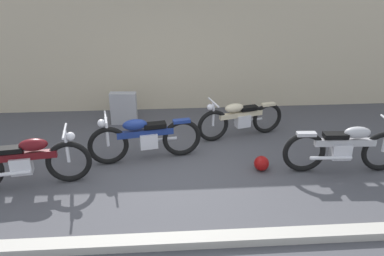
% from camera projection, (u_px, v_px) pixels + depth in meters
% --- Properties ---
extents(ground_plane, '(40.00, 40.00, 0.00)m').
position_uv_depth(ground_plane, '(176.00, 176.00, 6.85)').
color(ground_plane, '#47474C').
extents(building_wall, '(18.00, 0.30, 3.14)m').
position_uv_depth(building_wall, '(170.00, 45.00, 9.30)').
color(building_wall, beige).
rests_on(building_wall, ground_plane).
extents(curb_strip, '(18.00, 0.24, 0.12)m').
position_uv_depth(curb_strip, '(181.00, 241.00, 5.22)').
color(curb_strip, '#B7B2A8').
rests_on(curb_strip, ground_plane).
extents(stone_marker, '(0.59, 0.23, 0.73)m').
position_uv_depth(stone_marker, '(124.00, 108.00, 8.82)').
color(stone_marker, '#9E9EA3').
rests_on(stone_marker, ground_plane).
extents(helmet, '(0.27, 0.27, 0.27)m').
position_uv_depth(helmet, '(261.00, 163.00, 6.98)').
color(helmet, maroon).
rests_on(helmet, ground_plane).
extents(motorcycle_blue, '(2.09, 0.67, 0.95)m').
position_uv_depth(motorcycle_blue, '(145.00, 138.00, 7.22)').
color(motorcycle_blue, black).
rests_on(motorcycle_blue, ground_plane).
extents(motorcycle_cream, '(1.88, 0.71, 0.86)m').
position_uv_depth(motorcycle_cream, '(240.00, 118.00, 8.15)').
color(motorcycle_cream, black).
rests_on(motorcycle_cream, ground_plane).
extents(motorcycle_maroon, '(2.13, 0.63, 0.96)m').
position_uv_depth(motorcycle_maroon, '(25.00, 161.00, 6.38)').
color(motorcycle_maroon, black).
rests_on(motorcycle_maroon, ground_plane).
extents(motorcycle_silver, '(2.15, 0.60, 0.96)m').
position_uv_depth(motorcycle_silver, '(345.00, 147.00, 6.83)').
color(motorcycle_silver, black).
rests_on(motorcycle_silver, ground_plane).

